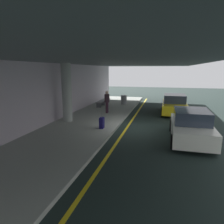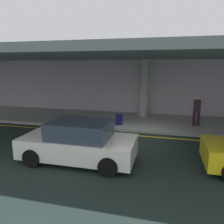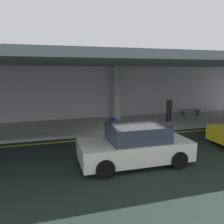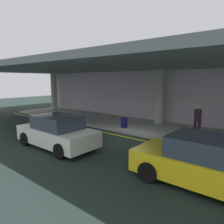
% 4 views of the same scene
% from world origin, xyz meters
% --- Properties ---
extents(ground_plane, '(60.00, 60.00, 0.00)m').
position_xyz_m(ground_plane, '(0.00, 0.00, 0.00)').
color(ground_plane, '#1C2825').
extents(sidewalk, '(26.00, 4.20, 0.15)m').
position_xyz_m(sidewalk, '(0.00, 3.10, 0.07)').
color(sidewalk, '#9CA198').
rests_on(sidewalk, ground).
extents(lane_stripe_yellow, '(26.00, 0.14, 0.01)m').
position_xyz_m(lane_stripe_yellow, '(0.00, 0.50, 0.00)').
color(lane_stripe_yellow, yellow).
rests_on(lane_stripe_yellow, ground).
extents(support_column_far_left, '(0.61, 0.61, 3.65)m').
position_xyz_m(support_column_far_left, '(-12.00, 4.38, 1.97)').
color(support_column_far_left, '#A2A497').
rests_on(support_column_far_left, sidewalk).
extents(support_column_left_mid, '(0.61, 0.61, 3.65)m').
position_xyz_m(support_column_left_mid, '(0.00, 4.38, 1.97)').
color(support_column_left_mid, '#979E98').
rests_on(support_column_left_mid, sidewalk).
extents(ceiling_overhang, '(28.00, 13.20, 0.30)m').
position_xyz_m(ceiling_overhang, '(0.00, 2.60, 3.95)').
color(ceiling_overhang, slate).
rests_on(ceiling_overhang, support_column_far_left).
extents(terminal_back_wall, '(26.00, 0.30, 3.80)m').
position_xyz_m(terminal_back_wall, '(0.00, 5.35, 1.90)').
color(terminal_back_wall, '#B8ABB9').
rests_on(terminal_back_wall, ground).
extents(car_yellow_taxi, '(4.10, 1.92, 1.50)m').
position_xyz_m(car_yellow_taxi, '(4.84, -2.34, 0.71)').
color(car_yellow_taxi, yellow).
rests_on(car_yellow_taxi, ground).
extents(car_white, '(4.10, 1.92, 1.50)m').
position_xyz_m(car_white, '(-1.52, -2.90, 0.71)').
color(car_white, white).
rests_on(car_white, ground).
extents(traveler_with_luggage, '(0.38, 0.38, 1.68)m').
position_xyz_m(traveler_with_luggage, '(3.10, 2.64, 1.11)').
color(traveler_with_luggage, black).
rests_on(traveler_with_luggage, sidewalk).
extents(suitcase_upright_primary, '(0.36, 0.22, 0.90)m').
position_xyz_m(suitcase_upright_primary, '(-1.07, 1.77, 0.46)').
color(suitcase_upright_primary, '#141153').
rests_on(suitcase_upright_primary, sidewalk).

